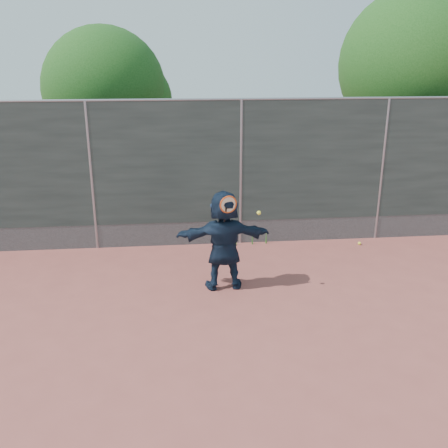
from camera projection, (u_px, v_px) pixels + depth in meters
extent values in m
plane|color=#9E4C42|center=(271.00, 326.00, 7.41)|extent=(80.00, 80.00, 0.00)
imported|color=#132135|center=(224.00, 240.00, 8.39)|extent=(1.61, 0.54, 1.73)
sphere|color=#FAF537|center=(359.00, 243.00, 10.56)|extent=(0.07, 0.07, 0.07)
cube|color=#38423D|center=(241.00, 162.00, 10.14)|extent=(20.00, 0.04, 2.50)
cube|color=slate|center=(240.00, 231.00, 10.62)|extent=(20.00, 0.03, 0.50)
cylinder|color=gray|center=(241.00, 99.00, 9.73)|extent=(20.00, 0.05, 0.05)
cylinder|color=gray|center=(92.00, 178.00, 9.93)|extent=(0.06, 0.06, 3.00)
cylinder|color=gray|center=(241.00, 174.00, 10.22)|extent=(0.06, 0.06, 3.00)
cylinder|color=gray|center=(382.00, 171.00, 10.50)|extent=(0.06, 0.06, 3.00)
torus|color=#DB4A14|center=(228.00, 204.00, 7.99)|extent=(0.29, 0.11, 0.29)
cylinder|color=beige|center=(228.00, 204.00, 7.99)|extent=(0.24, 0.08, 0.25)
cylinder|color=black|center=(225.00, 216.00, 8.07)|extent=(0.06, 0.13, 0.33)
sphere|color=#FAF537|center=(259.00, 213.00, 8.06)|extent=(0.07, 0.07, 0.07)
cylinder|color=#382314|center=(403.00, 158.00, 12.78)|extent=(0.28, 0.28, 2.60)
sphere|color=#23561C|center=(414.00, 65.00, 12.04)|extent=(3.60, 3.60, 3.60)
sphere|color=#23561C|center=(436.00, 80.00, 12.42)|extent=(2.52, 2.52, 2.52)
cylinder|color=#382314|center=(110.00, 166.00, 12.89)|extent=(0.28, 0.28, 2.20)
sphere|color=#23561C|center=(105.00, 89.00, 12.27)|extent=(3.00, 3.00, 3.00)
sphere|color=#23561C|center=(131.00, 100.00, 12.61)|extent=(2.10, 2.10, 2.10)
cone|color=#387226|center=(252.00, 238.00, 10.57)|extent=(0.03, 0.03, 0.26)
cone|color=#387226|center=(266.00, 237.00, 10.61)|extent=(0.03, 0.03, 0.30)
cone|color=#387226|center=(236.00, 240.00, 10.53)|extent=(0.03, 0.03, 0.22)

